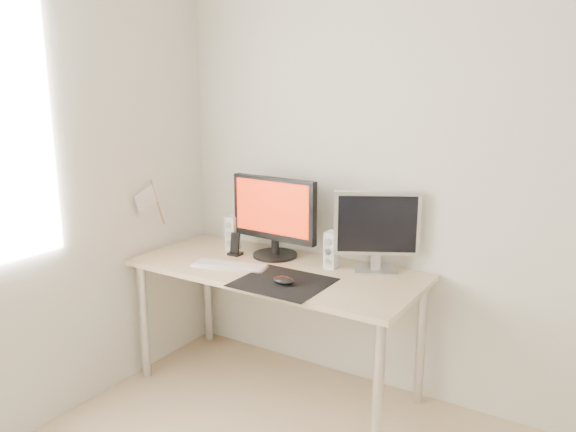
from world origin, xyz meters
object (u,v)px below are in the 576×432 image
at_px(second_monitor, 377,228).
at_px(speaker_left, 233,233).
at_px(desk, 276,281).
at_px(main_monitor, 274,214).
at_px(keyboard, 230,265).
at_px(phone_dock, 235,248).
at_px(speaker_right, 331,250).
at_px(mouse, 283,280).

height_order(second_monitor, speaker_left, second_monitor).
distance_m(desk, main_monitor, 0.38).
xyz_separation_m(desk, speaker_left, (-0.41, 0.16, 0.18)).
distance_m(speaker_left, keyboard, 0.35).
distance_m(main_monitor, phone_dock, 0.32).
height_order(speaker_left, keyboard, speaker_left).
bearing_deg(speaker_left, desk, -20.73).
xyz_separation_m(desk, speaker_right, (0.26, 0.15, 0.18)).
xyz_separation_m(mouse, speaker_left, (-0.60, 0.37, 0.08)).
bearing_deg(mouse, speaker_right, 78.24).
xyz_separation_m(second_monitor, speaker_left, (-0.90, -0.07, -0.14)).
xyz_separation_m(speaker_left, keyboard, (0.19, -0.28, -0.09)).
bearing_deg(phone_dock, mouse, -28.70).
distance_m(second_monitor, keyboard, 0.83).
height_order(mouse, speaker_right, speaker_right).
bearing_deg(second_monitor, speaker_right, -163.19).
bearing_deg(main_monitor, keyboard, -110.70).
bearing_deg(desk, main_monitor, 125.87).
relative_size(desk, speaker_right, 7.87).
xyz_separation_m(desk, keyboard, (-0.22, -0.13, 0.09)).
height_order(desk, keyboard, keyboard).
distance_m(speaker_right, phone_dock, 0.60).
bearing_deg(speaker_left, mouse, -31.89).
height_order(mouse, second_monitor, second_monitor).
xyz_separation_m(mouse, main_monitor, (-0.30, 0.37, 0.23)).
bearing_deg(keyboard, second_monitor, 26.23).
bearing_deg(phone_dock, keyboard, -61.04).
distance_m(mouse, desk, 0.30).
relative_size(keyboard, phone_dock, 3.26).
relative_size(main_monitor, keyboard, 1.26).
height_order(mouse, main_monitor, main_monitor).
xyz_separation_m(mouse, desk, (-0.18, 0.21, -0.10)).
bearing_deg(mouse, second_monitor, 55.08).
bearing_deg(phone_dock, desk, -11.18).
xyz_separation_m(second_monitor, keyboard, (-0.71, -0.35, -0.23)).
height_order(speaker_right, keyboard, speaker_right).
xyz_separation_m(speaker_left, speaker_right, (0.67, -0.00, 0.00)).
height_order(mouse, keyboard, mouse).
relative_size(main_monitor, speaker_left, 2.71).
bearing_deg(keyboard, speaker_left, 124.09).
bearing_deg(phone_dock, second_monitor, 10.99).
distance_m(desk, second_monitor, 0.63).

